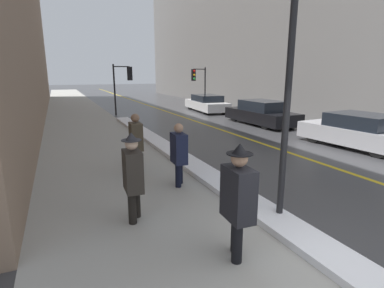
# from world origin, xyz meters

# --- Properties ---
(ground_plane) EXTENTS (160.00, 160.00, 0.00)m
(ground_plane) POSITION_xyz_m (0.00, 0.00, 0.00)
(ground_plane) COLOR #38383A
(sidewalk_slab) EXTENTS (4.00, 80.00, 0.01)m
(sidewalk_slab) POSITION_xyz_m (-2.00, 15.00, 0.01)
(sidewalk_slab) COLOR #9E9B93
(sidewalk_slab) RESTS_ON ground
(road_centre_stripe) EXTENTS (0.16, 80.00, 0.00)m
(road_centre_stripe) POSITION_xyz_m (4.00, 15.00, 0.00)
(road_centre_stripe) COLOR gold
(road_centre_stripe) RESTS_ON ground
(snow_bank_curb) EXTENTS (0.70, 17.28, 0.14)m
(snow_bank_curb) POSITION_xyz_m (0.21, 7.05, 0.07)
(snow_bank_curb) COLOR white
(snow_bank_curb) RESTS_ON ground
(lamp_post) EXTENTS (0.28, 0.28, 5.12)m
(lamp_post) POSITION_xyz_m (0.38, 1.70, 3.05)
(lamp_post) COLOR black
(lamp_post) RESTS_ON ground
(traffic_light_near) EXTENTS (1.31, 0.42, 3.31)m
(traffic_light_near) POSITION_xyz_m (0.98, 18.14, 2.38)
(traffic_light_near) COLOR black
(traffic_light_near) RESTS_ON ground
(traffic_light_far) EXTENTS (1.31, 0.41, 3.21)m
(traffic_light_far) POSITION_xyz_m (7.04, 19.48, 2.30)
(traffic_light_far) COLOR black
(traffic_light_far) RESTS_ON ground
(pedestrian_in_glasses) EXTENTS (0.38, 0.56, 1.76)m
(pedestrian_in_glasses) POSITION_xyz_m (-1.02, 1.00, 0.96)
(pedestrian_in_glasses) COLOR black
(pedestrian_in_glasses) RESTS_ON ground
(pedestrian_nearside) EXTENTS (0.36, 0.53, 1.69)m
(pedestrian_nearside) POSITION_xyz_m (-2.13, 2.77, 0.92)
(pedestrian_nearside) COLOR black
(pedestrian_nearside) RESTS_ON ground
(pedestrian_with_shoulder_bag) EXTENTS (0.32, 0.72, 1.56)m
(pedestrian_with_shoulder_bag) POSITION_xyz_m (-0.70, 4.12, 0.86)
(pedestrian_with_shoulder_bag) COLOR black
(pedestrian_with_shoulder_bag) RESTS_ON ground
(pedestrian_trailing) EXTENTS (0.34, 0.54, 1.63)m
(pedestrian_trailing) POSITION_xyz_m (-1.35, 5.70, 0.91)
(pedestrian_trailing) COLOR #2A241B
(pedestrian_trailing) RESTS_ON ground
(parked_car_silver) EXTENTS (2.18, 4.26, 1.26)m
(parked_car_silver) POSITION_xyz_m (6.92, 5.08, 0.60)
(parked_car_silver) COLOR #B2B2B7
(parked_car_silver) RESTS_ON ground
(parked_car_black) EXTENTS (1.84, 4.61, 1.29)m
(parked_car_black) POSITION_xyz_m (6.84, 10.89, 0.60)
(parked_car_black) COLOR black
(parked_car_black) RESTS_ON ground
(parked_car_white) EXTENTS (2.14, 4.99, 1.20)m
(parked_car_white) POSITION_xyz_m (6.75, 17.33, 0.58)
(parked_car_white) COLOR silver
(parked_car_white) RESTS_ON ground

